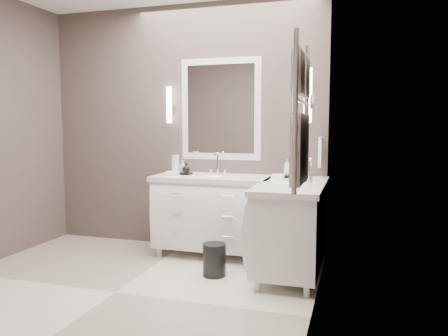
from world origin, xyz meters
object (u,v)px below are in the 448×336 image
(vanity_back, at_px, (213,210))
(towel_ladder, at_px, (300,123))
(vanity_right, at_px, (292,222))
(waste_bin, at_px, (214,260))

(vanity_back, distance_m, towel_ladder, 2.16)
(vanity_right, distance_m, waste_bin, 0.79)
(vanity_back, bearing_deg, vanity_right, -20.38)
(waste_bin, bearing_deg, towel_ladder, -48.94)
(towel_ladder, bearing_deg, vanity_right, 99.84)
(vanity_back, height_order, vanity_right, same)
(towel_ladder, bearing_deg, vanity_back, 124.10)
(vanity_back, bearing_deg, waste_bin, -70.76)
(vanity_back, bearing_deg, towel_ladder, -55.90)
(vanity_right, xyz_separation_m, towel_ladder, (0.23, -1.30, 0.91))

